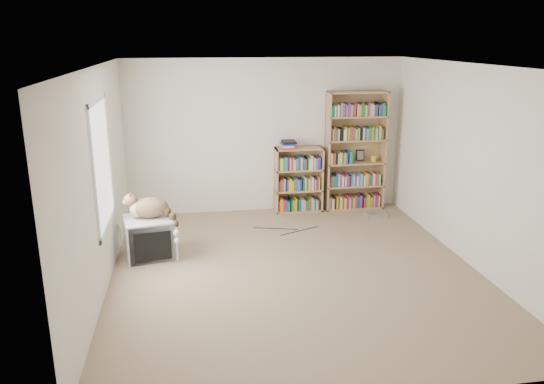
{
  "coord_description": "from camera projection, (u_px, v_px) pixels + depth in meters",
  "views": [
    {
      "loc": [
        -1.23,
        -5.96,
        2.81
      ],
      "look_at": [
        -0.13,
        1.0,
        0.74
      ],
      "focal_mm": 35.0,
      "sensor_mm": 36.0,
      "label": 1
    }
  ],
  "objects": [
    {
      "name": "window",
      "position": [
        102.0,
        164.0,
        6.08
      ],
      "size": [
        0.02,
        1.22,
        1.52
      ],
      "primitive_type": "cube",
      "color": "white",
      "rests_on": "wall_left"
    },
    {
      "name": "wall_left",
      "position": [
        100.0,
        182.0,
        5.93
      ],
      "size": [
        0.02,
        5.0,
        2.5
      ],
      "primitive_type": "cube",
      "color": "silver",
      "rests_on": "floor"
    },
    {
      "name": "framed_print",
      "position": [
        360.0,
        155.0,
        8.92
      ],
      "size": [
        0.14,
        0.05,
        0.19
      ],
      "primitive_type": "cube",
      "rotation": [
        -0.17,
        0.0,
        0.0
      ],
      "color": "black",
      "rests_on": "bookcase_tall"
    },
    {
      "name": "book_stack",
      "position": [
        288.0,
        145.0,
        8.55
      ],
      "size": [
        0.22,
        0.29,
        0.12
      ],
      "primitive_type": "cube",
      "color": "red",
      "rests_on": "bookcase_short"
    },
    {
      "name": "wall_right",
      "position": [
        473.0,
        167.0,
        6.61
      ],
      "size": [
        0.02,
        5.0,
        2.5
      ],
      "primitive_type": "cube",
      "color": "silver",
      "rests_on": "floor"
    },
    {
      "name": "wall_outlet",
      "position": [
        119.0,
        227.0,
        7.2
      ],
      "size": [
        0.01,
        0.08,
        0.13
      ],
      "primitive_type": "cube",
      "color": "silver",
      "rests_on": "wall_left"
    },
    {
      "name": "crt_tv",
      "position": [
        150.0,
        238.0,
        6.95
      ],
      "size": [
        0.72,
        0.67,
        0.55
      ],
      "rotation": [
        0.0,
        0.0,
        0.18
      ],
      "color": "#B0B0B2",
      "rests_on": "floor"
    },
    {
      "name": "dvd_player",
      "position": [
        375.0,
        215.0,
        8.59
      ],
      "size": [
        0.35,
        0.27,
        0.07
      ],
      "primitive_type": "cube",
      "rotation": [
        0.0,
        0.0,
        0.12
      ],
      "color": "#B6B7BB",
      "rests_on": "floor"
    },
    {
      "name": "green_mug",
      "position": [
        374.0,
        159.0,
        8.87
      ],
      "size": [
        0.09,
        0.09,
        0.1
      ],
      "primitive_type": "cylinder",
      "color": "#AAC839",
      "rests_on": "bookcase_tall"
    },
    {
      "name": "cat",
      "position": [
        153.0,
        211.0,
        6.85
      ],
      "size": [
        0.71,
        0.52,
        0.58
      ],
      "rotation": [
        0.0,
        0.0,
        0.0
      ],
      "color": "#352115",
      "rests_on": "crt_tv"
    },
    {
      "name": "wall_back",
      "position": [
        266.0,
        136.0,
        8.64
      ],
      "size": [
        4.5,
        0.02,
        2.5
      ],
      "primitive_type": "cube",
      "color": "silver",
      "rests_on": "floor"
    },
    {
      "name": "bookcase_short",
      "position": [
        298.0,
        182.0,
        8.8
      ],
      "size": [
        0.78,
        0.3,
        1.08
      ],
      "color": "#A57C52",
      "rests_on": "floor"
    },
    {
      "name": "floor_cables",
      "position": [
        278.0,
        234.0,
        7.84
      ],
      "size": [
        1.2,
        0.7,
        0.01
      ],
      "primitive_type": null,
      "color": "black",
      "rests_on": "floor"
    },
    {
      "name": "wall_front",
      "position": [
        364.0,
        257.0,
        3.9
      ],
      "size": [
        4.5,
        0.02,
        2.5
      ],
      "primitive_type": "cube",
      "color": "silver",
      "rests_on": "floor"
    },
    {
      "name": "ceiling",
      "position": [
        298.0,
        66.0,
        5.92
      ],
      "size": [
        4.5,
        5.0,
        0.02
      ],
      "primitive_type": "cube",
      "color": "white",
      "rests_on": "wall_back"
    },
    {
      "name": "bookcase_tall",
      "position": [
        355.0,
        154.0,
        8.82
      ],
      "size": [
        0.98,
        0.3,
        1.97
      ],
      "color": "#A57C52",
      "rests_on": "floor"
    },
    {
      "name": "floor",
      "position": [
        295.0,
        271.0,
        6.62
      ],
      "size": [
        4.5,
        5.0,
        0.01
      ],
      "primitive_type": "cube",
      "color": "#9C8569",
      "rests_on": "ground"
    }
  ]
}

